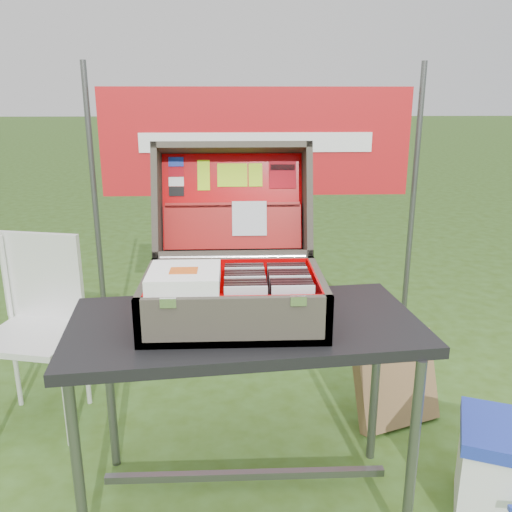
{
  "coord_description": "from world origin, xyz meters",
  "views": [
    {
      "loc": [
        -0.12,
        -1.75,
        1.53
      ],
      "look_at": [
        -0.04,
        0.1,
        0.98
      ],
      "focal_mm": 38.0,
      "sensor_mm": 36.0,
      "label": 1
    }
  ],
  "objects_px": {
    "table": "(245,415)",
    "cardboard_box": "(396,380)",
    "suitcase": "(233,237)",
    "chair": "(34,338)"
  },
  "relations": [
    {
      "from": "table",
      "to": "cardboard_box",
      "type": "relative_size",
      "value": 2.78
    },
    {
      "from": "table",
      "to": "suitcase",
      "type": "xyz_separation_m",
      "value": [
        -0.04,
        0.06,
        0.67
      ]
    },
    {
      "from": "table",
      "to": "chair",
      "type": "relative_size",
      "value": 1.36
    },
    {
      "from": "table",
      "to": "cardboard_box",
      "type": "height_order",
      "value": "table"
    },
    {
      "from": "table",
      "to": "suitcase",
      "type": "bearing_deg",
      "value": 114.96
    },
    {
      "from": "table",
      "to": "cardboard_box",
      "type": "distance_m",
      "value": 0.91
    },
    {
      "from": "suitcase",
      "to": "cardboard_box",
      "type": "bearing_deg",
      "value": 30.66
    },
    {
      "from": "table",
      "to": "chair",
      "type": "distance_m",
      "value": 1.12
    },
    {
      "from": "chair",
      "to": "table",
      "type": "bearing_deg",
      "value": -17.37
    },
    {
      "from": "chair",
      "to": "cardboard_box",
      "type": "distance_m",
      "value": 1.72
    }
  ]
}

